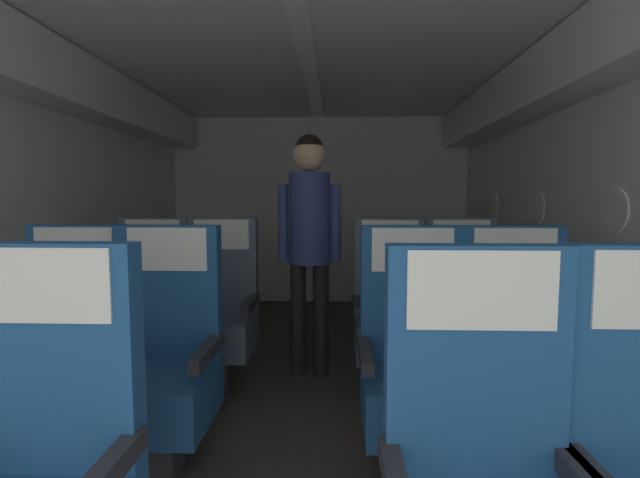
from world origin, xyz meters
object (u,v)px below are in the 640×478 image
(seat_b_left_aisle, at_px, (163,367))
(seat_b_right_window, at_px, (414,369))
(seat_b_left_window, at_px, (67,364))
(seat_b_right_aisle, at_px, (519,370))
(seat_c_left_window, at_px, (149,314))
(seat_c_left_aisle, at_px, (219,314))
(flight_attendant, at_px, (309,228))
(seat_c_right_window, at_px, (390,317))
(seat_c_right_aisle, at_px, (463,316))

(seat_b_left_aisle, relative_size, seat_b_right_window, 1.00)
(seat_b_left_window, height_order, seat_b_right_window, same)
(seat_b_left_aisle, relative_size, seat_b_right_aisle, 1.00)
(seat_c_left_window, bearing_deg, seat_b_left_aisle, -63.81)
(seat_b_left_window, height_order, seat_c_left_aisle, same)
(seat_b_right_aisle, relative_size, flight_attendant, 0.66)
(seat_c_left_window, bearing_deg, seat_c_right_window, -0.47)
(seat_b_right_aisle, relative_size, seat_c_right_aisle, 1.00)
(seat_c_right_aisle, bearing_deg, seat_b_left_aisle, -149.57)
(seat_b_left_window, distance_m, seat_c_left_aisle, 1.03)
(seat_b_right_aisle, relative_size, seat_b_right_window, 1.00)
(seat_c_left_window, height_order, seat_c_right_window, same)
(seat_c_right_aisle, bearing_deg, seat_c_left_aisle, -179.85)
(seat_c_left_window, height_order, seat_c_left_aisle, same)
(seat_b_left_aisle, xyz_separation_m, seat_b_right_window, (1.13, 0.01, 0.00))
(seat_b_right_window, height_order, seat_c_right_window, same)
(seat_c_left_aisle, distance_m, seat_c_right_aisle, 1.60)
(seat_c_left_aisle, height_order, seat_c_right_window, same)
(seat_b_left_window, relative_size, seat_c_right_window, 1.00)
(seat_c_left_aisle, distance_m, seat_c_right_window, 1.13)
(seat_b_left_aisle, height_order, seat_c_right_aisle, same)
(seat_b_left_window, bearing_deg, seat_c_right_window, 29.95)
(seat_b_left_window, relative_size, seat_b_right_window, 1.00)
(seat_c_left_window, distance_m, seat_c_right_window, 1.60)
(seat_c_left_window, relative_size, seat_c_right_window, 1.00)
(seat_b_left_window, xyz_separation_m, seat_b_right_window, (1.58, 0.00, 0.00))
(seat_b_left_aisle, distance_m, seat_c_left_window, 1.04)
(seat_b_left_window, distance_m, seat_c_left_window, 0.93)
(seat_b_left_window, height_order, seat_c_right_aisle, same)
(seat_c_left_window, bearing_deg, seat_c_right_aisle, 0.17)
(seat_b_right_window, xyz_separation_m, seat_c_right_window, (0.00, 0.91, 0.00))
(seat_b_right_aisle, relative_size, seat_c_left_aisle, 1.00)
(seat_b_right_aisle, height_order, seat_b_right_window, same)
(seat_b_right_aisle, height_order, seat_c_left_window, same)
(seat_c_left_aisle, relative_size, flight_attendant, 0.66)
(flight_attendant, bearing_deg, seat_b_right_window, 102.84)
(seat_c_left_aisle, relative_size, seat_c_right_window, 1.00)
(seat_c_left_window, height_order, seat_c_right_aisle, same)
(seat_b_left_window, relative_size, seat_b_right_aisle, 1.00)
(seat_b_right_aisle, xyz_separation_m, seat_b_right_window, (-0.46, -0.01, 0.00))
(seat_c_right_aisle, distance_m, flight_attendant, 1.17)
(seat_b_right_window, relative_size, seat_c_right_window, 1.00)
(seat_c_left_window, distance_m, seat_c_left_aisle, 0.47)
(seat_b_left_aisle, distance_m, flight_attendant, 1.40)
(seat_b_left_aisle, bearing_deg, seat_c_left_window, 116.19)
(seat_b_left_aisle, bearing_deg, seat_c_right_aisle, 30.43)
(seat_c_left_window, distance_m, seat_c_right_aisle, 2.07)
(seat_b_right_aisle, xyz_separation_m, seat_c_left_aisle, (-1.59, 0.92, 0.00))
(seat_c_right_window, distance_m, flight_attendant, 0.81)
(seat_b_left_window, relative_size, seat_c_left_window, 1.00)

